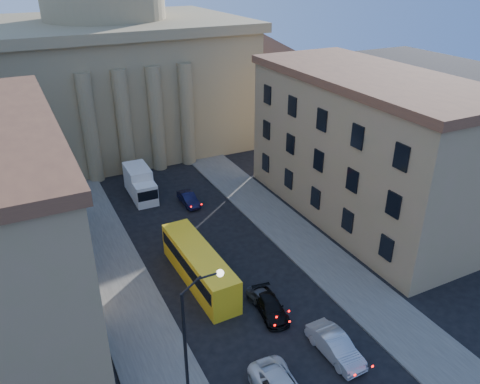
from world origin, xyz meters
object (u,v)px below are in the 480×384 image
object	(u,v)px
city_bus	(199,265)
box_truck	(140,184)
street_lamp	(193,329)
car_right_near	(335,346)

from	to	relation	value
city_bus	box_truck	xyz separation A→B (m)	(0.02, 17.40, -0.04)
street_lamp	city_bus	distance (m)	12.01
street_lamp	city_bus	bearing A→B (deg)	66.82
box_truck	street_lamp	bearing A→B (deg)	-98.36
street_lamp	box_truck	world-z (taller)	street_lamp
street_lamp	car_right_near	size ratio (longest dim) A/B	1.85
street_lamp	city_bus	xyz separation A→B (m)	(4.50, 10.51, -3.67)
car_right_near	box_truck	xyz separation A→B (m)	(-5.08, 29.08, 0.79)
car_right_near	street_lamp	bearing A→B (deg)	171.23
car_right_near	box_truck	bearing A→B (deg)	98.12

